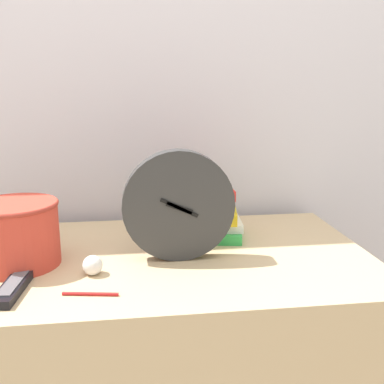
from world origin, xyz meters
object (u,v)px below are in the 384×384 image
Objects in this scene: tv_remote at (14,286)px; pen at (90,294)px; desk_clock at (179,206)px; book_stack at (204,213)px; crumpled_paper_ball at (93,265)px; basket at (16,232)px.

pen is (0.18, -0.05, -0.01)m from tv_remote.
tv_remote is 1.57× the size of pen.
book_stack is (0.10, 0.18, -0.07)m from desk_clock.
tv_remote is at bearing -159.28° from crumpled_paper_ball.
basket reaches higher than book_stack.
pen is at bearing -130.70° from book_stack.
crumpled_paper_ball reaches higher than tv_remote.
crumpled_paper_ball is (-0.32, -0.25, -0.05)m from book_stack.
tv_remote is 0.18m from pen.
basket is at bearing 178.22° from desk_clock.
desk_clock is at bearing 19.17° from crumpled_paper_ball.
pen is (-0.22, -0.20, -0.15)m from desk_clock.
book_stack is 1.98× the size of pen.
book_stack is 0.41m from crumpled_paper_ball.
desk_clock is at bearing -1.78° from basket.
desk_clock is 0.43m from basket.
book_stack is 0.49m from pen.
basket is (-0.52, -0.16, 0.01)m from book_stack.
desk_clock reaches higher than pen.
desk_clock is at bearing -118.97° from book_stack.
desk_clock is 0.45m from tv_remote.
pen is (0.00, -0.12, -0.02)m from crumpled_paper_ball.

